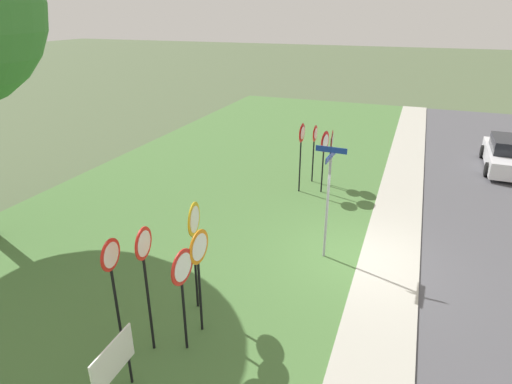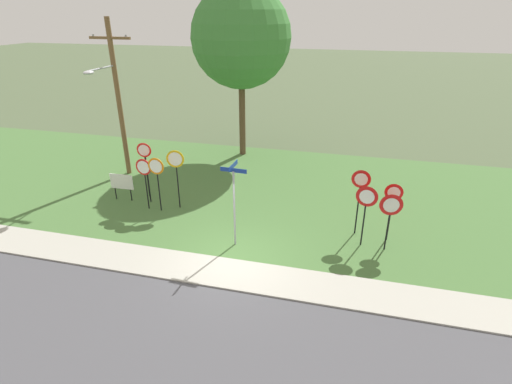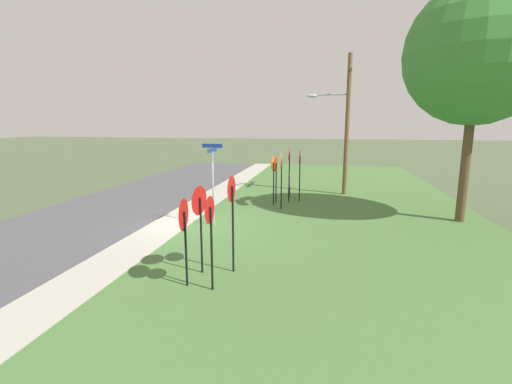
{
  "view_description": "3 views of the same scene",
  "coord_description": "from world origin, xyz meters",
  "px_view_note": "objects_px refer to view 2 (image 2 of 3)",
  "views": [
    {
      "loc": [
        -10.58,
        -0.92,
        6.42
      ],
      "look_at": [
        0.78,
        3.38,
        1.24
      ],
      "focal_mm": 29.86,
      "sensor_mm": 36.0,
      "label": 1
    },
    {
      "loc": [
        3.57,
        -10.99,
        8.0
      ],
      "look_at": [
        0.06,
        2.99,
        1.29
      ],
      "focal_mm": 27.72,
      "sensor_mm": 36.0,
      "label": 2
    },
    {
      "loc": [
        13.12,
        5.25,
        4.04
      ],
      "look_at": [
        0.42,
        2.79,
        1.56
      ],
      "focal_mm": 25.47,
      "sensor_mm": 36.0,
      "label": 3
    }
  ],
  "objects_px": {
    "stop_sign_near_right": "(146,161)",
    "yield_sign_near_right": "(393,199)",
    "yield_sign_far_left": "(391,210)",
    "yield_sign_near_left": "(366,202)",
    "yield_sign_far_right": "(360,187)",
    "oak_tree_left": "(241,38)",
    "stop_sign_far_right": "(157,173)",
    "street_name_post": "(234,198)",
    "notice_board": "(122,183)",
    "utility_pole": "(116,95)",
    "stop_sign_far_left": "(176,166)",
    "stop_sign_near_left": "(145,159)",
    "stop_sign_far_center": "(144,173)"
  },
  "relations": [
    {
      "from": "yield_sign_near_right",
      "to": "utility_pole",
      "type": "xyz_separation_m",
      "value": [
        -13.0,
        3.53,
        2.45
      ]
    },
    {
      "from": "notice_board",
      "to": "oak_tree_left",
      "type": "distance_m",
      "value": 10.02
    },
    {
      "from": "stop_sign_near_right",
      "to": "oak_tree_left",
      "type": "bearing_deg",
      "value": 64.37
    },
    {
      "from": "stop_sign_far_right",
      "to": "yield_sign_far_right",
      "type": "height_order",
      "value": "yield_sign_far_right"
    },
    {
      "from": "yield_sign_near_left",
      "to": "yield_sign_near_right",
      "type": "bearing_deg",
      "value": 42.75
    },
    {
      "from": "yield_sign_near_left",
      "to": "oak_tree_left",
      "type": "height_order",
      "value": "oak_tree_left"
    },
    {
      "from": "stop_sign_near_left",
      "to": "street_name_post",
      "type": "bearing_deg",
      "value": -37.77
    },
    {
      "from": "yield_sign_far_left",
      "to": "notice_board",
      "type": "bearing_deg",
      "value": 167.98
    },
    {
      "from": "yield_sign_far_left",
      "to": "oak_tree_left",
      "type": "xyz_separation_m",
      "value": [
        -7.85,
        8.83,
        4.91
      ]
    },
    {
      "from": "yield_sign_far_left",
      "to": "yield_sign_far_right",
      "type": "xyz_separation_m",
      "value": [
        -1.07,
        0.92,
        0.33
      ]
    },
    {
      "from": "yield_sign_far_right",
      "to": "oak_tree_left",
      "type": "distance_m",
      "value": 11.38
    },
    {
      "from": "yield_sign_far_left",
      "to": "stop_sign_far_left",
      "type": "bearing_deg",
      "value": 166.51
    },
    {
      "from": "yield_sign_near_left",
      "to": "street_name_post",
      "type": "bearing_deg",
      "value": -156.32
    },
    {
      "from": "utility_pole",
      "to": "stop_sign_near_left",
      "type": "bearing_deg",
      "value": -42.19
    },
    {
      "from": "stop_sign_far_center",
      "to": "street_name_post",
      "type": "bearing_deg",
      "value": -19.03
    },
    {
      "from": "yield_sign_far_right",
      "to": "yield_sign_near_left",
      "type": "bearing_deg",
      "value": -70.99
    },
    {
      "from": "yield_sign_far_left",
      "to": "stop_sign_near_right",
      "type": "bearing_deg",
      "value": 166.6
    },
    {
      "from": "street_name_post",
      "to": "notice_board",
      "type": "height_order",
      "value": "street_name_post"
    },
    {
      "from": "stop_sign_far_right",
      "to": "street_name_post",
      "type": "height_order",
      "value": "street_name_post"
    },
    {
      "from": "stop_sign_far_center",
      "to": "yield_sign_near_right",
      "type": "xyz_separation_m",
      "value": [
        9.98,
        -0.17,
        0.04
      ]
    },
    {
      "from": "stop_sign_near_right",
      "to": "yield_sign_near_left",
      "type": "height_order",
      "value": "stop_sign_near_right"
    },
    {
      "from": "stop_sign_far_center",
      "to": "yield_sign_far_right",
      "type": "bearing_deg",
      "value": 3.35
    },
    {
      "from": "street_name_post",
      "to": "oak_tree_left",
      "type": "bearing_deg",
      "value": 107.53
    },
    {
      "from": "yield_sign_far_left",
      "to": "stop_sign_far_center",
      "type": "bearing_deg",
      "value": 170.02
    },
    {
      "from": "stop_sign_far_right",
      "to": "notice_board",
      "type": "xyz_separation_m",
      "value": [
        -2.13,
        0.58,
        -0.93
      ]
    },
    {
      "from": "utility_pole",
      "to": "stop_sign_far_left",
      "type": "bearing_deg",
      "value": -34.37
    },
    {
      "from": "stop_sign_near_right",
      "to": "yield_sign_near_right",
      "type": "distance_m",
      "value": 10.26
    },
    {
      "from": "utility_pole",
      "to": "street_name_post",
      "type": "bearing_deg",
      "value": -34.56
    },
    {
      "from": "stop_sign_far_left",
      "to": "notice_board",
      "type": "distance_m",
      "value": 3.02
    },
    {
      "from": "yield_sign_near_right",
      "to": "yield_sign_near_left",
      "type": "bearing_deg",
      "value": -144.99
    },
    {
      "from": "yield_sign_near_left",
      "to": "notice_board",
      "type": "relative_size",
      "value": 1.91
    },
    {
      "from": "yield_sign_far_left",
      "to": "yield_sign_near_left",
      "type": "bearing_deg",
      "value": 168.01
    },
    {
      "from": "stop_sign_far_right",
      "to": "street_name_post",
      "type": "xyz_separation_m",
      "value": [
        3.91,
        -1.79,
        0.13
      ]
    },
    {
      "from": "stop_sign_near_right",
      "to": "stop_sign_far_right",
      "type": "xyz_separation_m",
      "value": [
        0.85,
        -0.67,
        -0.22
      ]
    },
    {
      "from": "yield_sign_far_left",
      "to": "notice_board",
      "type": "distance_m",
      "value": 11.52
    },
    {
      "from": "stop_sign_far_right",
      "to": "yield_sign_far_right",
      "type": "relative_size",
      "value": 0.92
    },
    {
      "from": "yield_sign_far_left",
      "to": "oak_tree_left",
      "type": "relative_size",
      "value": 0.24
    },
    {
      "from": "utility_pole",
      "to": "notice_board",
      "type": "xyz_separation_m",
      "value": [
        1.49,
        -2.81,
        -3.33
      ]
    },
    {
      "from": "stop_sign_far_right",
      "to": "utility_pole",
      "type": "distance_m",
      "value": 5.52
    },
    {
      "from": "yield_sign_near_left",
      "to": "yield_sign_far_right",
      "type": "bearing_deg",
      "value": 116.45
    },
    {
      "from": "yield_sign_far_right",
      "to": "stop_sign_far_center",
      "type": "bearing_deg",
      "value": -176.63
    },
    {
      "from": "stop_sign_near_left",
      "to": "stop_sign_near_right",
      "type": "bearing_deg",
      "value": -64.9
    },
    {
      "from": "yield_sign_far_left",
      "to": "utility_pole",
      "type": "xyz_separation_m",
      "value": [
        -12.89,
        4.23,
        2.52
      ]
    },
    {
      "from": "utility_pole",
      "to": "notice_board",
      "type": "relative_size",
      "value": 6.12
    },
    {
      "from": "stop_sign_far_left",
      "to": "oak_tree_left",
      "type": "height_order",
      "value": "oak_tree_left"
    },
    {
      "from": "stop_sign_near_left",
      "to": "yield_sign_near_right",
      "type": "distance_m",
      "value": 10.63
    },
    {
      "from": "yield_sign_near_left",
      "to": "oak_tree_left",
      "type": "bearing_deg",
      "value": 139.28
    },
    {
      "from": "stop_sign_far_center",
      "to": "stop_sign_far_left",
      "type": "bearing_deg",
      "value": 21.33
    },
    {
      "from": "street_name_post",
      "to": "oak_tree_left",
      "type": "xyz_separation_m",
      "value": [
        -2.48,
        9.78,
        4.66
      ]
    },
    {
      "from": "yield_sign_near_left",
      "to": "yield_sign_near_right",
      "type": "xyz_separation_m",
      "value": [
        0.94,
        0.59,
        -0.06
      ]
    }
  ]
}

